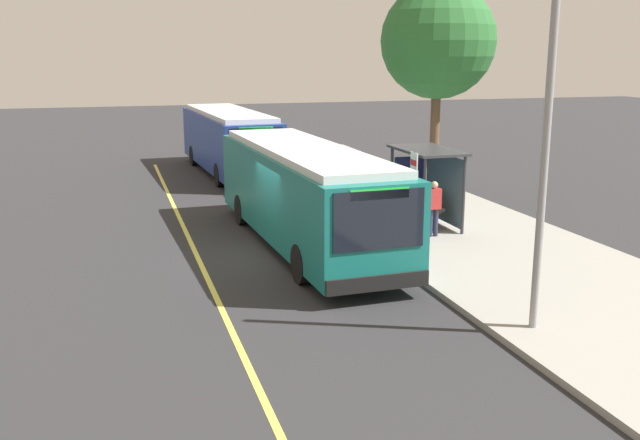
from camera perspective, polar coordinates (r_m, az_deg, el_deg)
name	(u,v)px	position (r m, az deg, el deg)	size (l,w,h in m)	color
ground_plane	(277,255)	(20.40, -3.40, -2.77)	(120.00, 120.00, 0.00)	#2B2B2D
sidewalk_curb	(468,237)	(22.45, 11.69, -1.34)	(44.00, 6.40, 0.15)	gray
lane_stripe_center	(199,261)	(20.04, -9.55, -3.21)	(36.00, 0.14, 0.01)	#E0D64C
transit_bus_main	(305,192)	(20.93, -1.21, 2.22)	(11.01, 3.04, 2.95)	#146B66
transit_bus_second	(229,139)	(34.01, -7.23, 6.36)	(10.45, 3.13, 2.95)	navy
bus_shelter	(429,170)	(23.25, 8.64, 3.93)	(2.90, 1.60, 2.48)	#333338
waiting_bench	(424,210)	(23.35, 8.29, 0.77)	(1.60, 0.48, 0.95)	brown
route_sign_post	(414,188)	(19.97, 7.44, 2.57)	(0.44, 0.08, 2.80)	#333338
pedestrian_commuter	(434,205)	(21.84, 9.01, 1.18)	(0.24, 0.40, 1.69)	#282D47
street_tree_near_shelter	(438,42)	(27.95, 9.34, 13.80)	(4.31, 4.31, 8.01)	brown
utility_pole	(544,171)	(14.57, 17.33, 3.71)	(0.16, 0.16, 6.40)	gray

